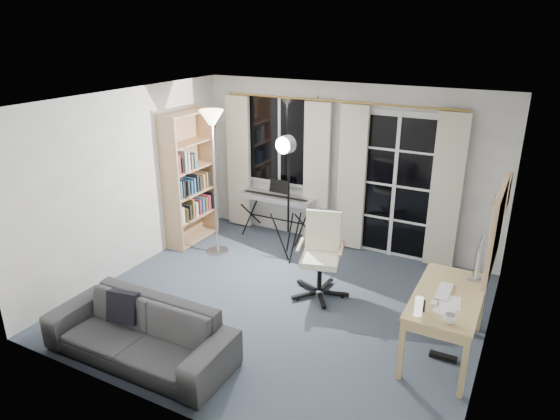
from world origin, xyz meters
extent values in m
cube|color=#3B4956|center=(0.00, 0.00, -0.01)|extent=(4.50, 4.00, 0.02)
cube|color=white|center=(-1.05, 1.98, 1.50)|extent=(1.20, 0.06, 1.40)
cube|color=black|center=(-1.05, 1.95, 1.50)|extent=(1.10, 0.02, 1.30)
cube|color=white|center=(-1.05, 1.94, 1.50)|extent=(0.04, 0.03, 1.30)
cube|color=white|center=(0.75, 1.98, 1.02)|extent=(1.32, 0.06, 2.11)
cube|color=black|center=(0.45, 1.95, 1.02)|extent=(0.55, 0.02, 1.95)
cube|color=black|center=(1.05, 1.95, 1.02)|extent=(0.55, 0.02, 1.95)
cube|color=white|center=(0.75, 1.94, 1.02)|extent=(0.05, 0.04, 2.05)
cube|color=white|center=(0.75, 1.94, 0.55)|extent=(1.15, 0.03, 0.03)
cube|color=white|center=(0.75, 1.94, 1.05)|extent=(1.15, 0.03, 0.03)
cube|color=white|center=(0.75, 1.94, 1.55)|extent=(1.15, 0.03, 0.03)
cylinder|color=gold|center=(-0.15, 1.90, 2.15)|extent=(3.50, 0.03, 0.03)
cube|color=beige|center=(-1.75, 1.88, 1.08)|extent=(0.40, 0.07, 2.10)
cube|color=beige|center=(-0.40, 1.88, 1.08)|extent=(0.40, 0.07, 2.10)
cube|color=beige|center=(0.15, 1.88, 1.08)|extent=(0.40, 0.07, 2.10)
cube|color=beige|center=(1.45, 1.88, 1.08)|extent=(0.40, 0.07, 2.10)
cube|color=tan|center=(-2.09, 0.60, 0.99)|extent=(0.32, 0.03, 1.99)
cube|color=tan|center=(-2.09, 1.50, 0.99)|extent=(0.32, 0.03, 1.99)
cube|color=tan|center=(-2.23, 1.05, 0.99)|extent=(0.03, 0.89, 1.99)
cube|color=tan|center=(-2.09, 1.05, 0.03)|extent=(0.32, 0.90, 0.02)
cube|color=tan|center=(-2.09, 1.05, 0.40)|extent=(0.32, 0.90, 0.02)
cube|color=tan|center=(-2.09, 1.05, 0.78)|extent=(0.32, 0.90, 0.02)
cube|color=tan|center=(-2.09, 1.05, 1.15)|extent=(0.32, 0.90, 0.02)
cube|color=tan|center=(-2.09, 1.05, 1.53)|extent=(0.32, 0.90, 0.02)
cube|color=tan|center=(-2.09, 1.05, 1.96)|extent=(0.32, 0.90, 0.02)
cube|color=silver|center=(-2.07, 0.68, 0.54)|extent=(0.22, 0.06, 0.26)
cube|color=olive|center=(-2.07, 0.78, 0.51)|extent=(0.22, 0.04, 0.20)
cube|color=#282828|center=(-2.07, 0.86, 0.53)|extent=(0.22, 0.04, 0.23)
cube|color=olive|center=(-2.07, 0.94, 0.56)|extent=(0.22, 0.04, 0.30)
cube|color=silver|center=(-2.07, 1.01, 0.53)|extent=(0.22, 0.05, 0.23)
cube|color=#BA353E|center=(-2.07, 1.11, 0.53)|extent=(0.22, 0.04, 0.24)
cube|color=#326498|center=(-2.07, 1.18, 0.53)|extent=(0.22, 0.05, 0.24)
cube|color=olive|center=(-2.07, 1.27, 0.52)|extent=(0.22, 0.03, 0.23)
cube|color=#BA353E|center=(-2.07, 1.34, 0.53)|extent=(0.22, 0.05, 0.24)
cube|color=#282828|center=(-2.07, 1.43, 0.54)|extent=(0.22, 0.03, 0.26)
cube|color=#326498|center=(-2.07, 0.68, 0.92)|extent=(0.22, 0.03, 0.27)
cube|color=#282828|center=(-2.07, 0.76, 0.92)|extent=(0.22, 0.06, 0.27)
cube|color=#282828|center=(-2.07, 0.85, 0.90)|extent=(0.22, 0.04, 0.23)
cube|color=#326498|center=(-2.07, 0.93, 0.89)|extent=(0.22, 0.03, 0.21)
cube|color=#326498|center=(-2.07, 1.00, 0.90)|extent=(0.22, 0.04, 0.23)
cube|color=#282828|center=(-2.07, 1.08, 0.92)|extent=(0.22, 0.03, 0.27)
cube|color=#282828|center=(-2.07, 1.15, 0.90)|extent=(0.22, 0.05, 0.22)
cube|color=#BE8047|center=(-2.07, 1.23, 0.90)|extent=(0.22, 0.04, 0.23)
cube|color=olive|center=(-2.07, 1.31, 0.91)|extent=(0.22, 0.03, 0.24)
cube|color=#282828|center=(-2.07, 1.38, 0.90)|extent=(0.22, 0.03, 0.23)
cube|color=#BA353E|center=(-2.07, 0.68, 1.31)|extent=(0.22, 0.04, 0.28)
cube|color=#282828|center=(-2.07, 0.76, 1.27)|extent=(0.22, 0.03, 0.21)
cube|color=silver|center=(-2.07, 0.83, 1.31)|extent=(0.22, 0.03, 0.30)
cube|color=silver|center=(-2.07, 0.90, 1.30)|extent=(0.22, 0.04, 0.27)
cube|color=olive|center=(-2.07, 0.97, 1.28)|extent=(0.22, 0.03, 0.22)
cube|color=#326498|center=(-2.07, 1.04, 1.28)|extent=(0.22, 0.04, 0.23)
cylinder|color=#B2B2B7|center=(-1.50, 0.85, 0.02)|extent=(0.31, 0.31, 0.03)
cylinder|color=#B2B2B7|center=(-1.50, 0.85, 0.99)|extent=(0.03, 0.03, 1.92)
cone|color=#FFE5B2|center=(-1.50, 0.85, 1.98)|extent=(0.33, 0.33, 0.20)
cylinder|color=black|center=(-1.43, 1.70, 0.32)|extent=(0.03, 0.57, 0.52)
cylinder|color=black|center=(-1.43, 1.70, 0.32)|extent=(0.03, 0.57, 0.52)
cylinder|color=black|center=(-0.52, 1.70, 0.32)|extent=(0.03, 0.57, 0.52)
cylinder|color=black|center=(-0.52, 1.70, 0.32)|extent=(0.03, 0.57, 0.52)
cylinder|color=black|center=(-0.98, 1.70, 0.32)|extent=(0.91, 0.03, 0.02)
cube|color=silver|center=(-0.98, 1.70, 0.67)|extent=(1.19, 0.31, 0.08)
cube|color=white|center=(-0.98, 1.63, 0.70)|extent=(1.10, 0.13, 0.01)
cube|color=black|center=(-0.98, 1.66, 0.71)|extent=(1.06, 0.08, 0.01)
cube|color=black|center=(-0.98, 1.79, 0.82)|extent=(0.32, 0.07, 0.20)
cylinder|color=black|center=(-0.38, 1.13, 0.33)|extent=(0.08, 0.28, 0.73)
cylinder|color=black|center=(-0.53, 1.27, 0.33)|extent=(0.22, 0.21, 0.73)
cylinder|color=black|center=(-0.58, 1.06, 0.33)|extent=(0.27, 0.11, 0.73)
cylinder|color=black|center=(-0.49, 1.15, 1.04)|extent=(0.04, 0.04, 1.26)
cylinder|color=silver|center=(-0.51, 1.10, 1.67)|extent=(0.26, 0.18, 0.24)
cylinder|color=white|center=(-0.52, 1.02, 1.67)|extent=(0.21, 0.07, 0.21)
cube|color=black|center=(0.52, 0.46, 0.04)|extent=(0.31, 0.13, 0.04)
cylinder|color=black|center=(0.60, 0.48, 0.02)|extent=(0.06, 0.06, 0.05)
cube|color=black|center=(0.33, 0.62, 0.04)|extent=(0.06, 0.31, 0.04)
cylinder|color=black|center=(0.33, 0.70, 0.02)|extent=(0.06, 0.06, 0.05)
cube|color=black|center=(0.12, 0.48, 0.04)|extent=(0.31, 0.15, 0.04)
cylinder|color=black|center=(0.04, 0.51, 0.02)|extent=(0.06, 0.06, 0.05)
cube|color=black|center=(0.18, 0.24, 0.04)|extent=(0.23, 0.27, 0.04)
cylinder|color=black|center=(0.14, 0.18, 0.02)|extent=(0.06, 0.06, 0.05)
cube|color=black|center=(0.44, 0.23, 0.04)|extent=(0.21, 0.29, 0.04)
cylinder|color=black|center=(0.48, 0.16, 0.02)|extent=(0.06, 0.06, 0.05)
cylinder|color=black|center=(0.32, 0.41, 0.27)|extent=(0.07, 0.07, 0.39)
cube|color=white|center=(0.32, 0.41, 0.49)|extent=(0.55, 0.55, 0.08)
cube|color=white|center=(0.26, 0.61, 0.78)|extent=(0.45, 0.23, 0.51)
cube|color=black|center=(0.25, 0.65, 0.80)|extent=(0.42, 0.20, 0.47)
cylinder|color=tan|center=(0.07, 0.36, 0.64)|extent=(0.15, 0.39, 0.04)
cylinder|color=tan|center=(0.56, 0.49, 0.64)|extent=(0.15, 0.39, 0.04)
cube|color=tan|center=(1.88, -0.06, 0.65)|extent=(0.63, 1.26, 0.04)
cube|color=tan|center=(1.88, -0.06, 0.59)|extent=(0.60, 1.22, 0.09)
cube|color=tan|center=(1.61, -0.65, 0.32)|extent=(0.05, 0.05, 0.64)
cube|color=tan|center=(2.16, -0.65, 0.32)|extent=(0.05, 0.05, 0.64)
cube|color=tan|center=(1.60, 0.53, 0.32)|extent=(0.05, 0.05, 0.64)
cube|color=tan|center=(2.15, 0.53, 0.32)|extent=(0.05, 0.05, 0.64)
cube|color=silver|center=(2.08, 0.39, 0.68)|extent=(0.16, 0.11, 0.01)
cube|color=silver|center=(2.08, 0.39, 0.80)|extent=(0.04, 0.03, 0.20)
cube|color=silver|center=(2.08, 0.39, 0.94)|extent=(0.03, 0.48, 0.30)
cube|color=black|center=(2.06, 0.39, 0.94)|extent=(0.01, 0.45, 0.27)
cube|color=white|center=(1.83, -0.03, 0.68)|extent=(0.13, 0.38, 0.02)
cube|color=white|center=(1.79, -0.30, 0.68)|extent=(0.05, 0.09, 0.02)
cube|color=white|center=(1.93, -0.21, 0.67)|extent=(0.23, 0.29, 0.01)
cube|color=white|center=(1.90, -0.39, 0.67)|extent=(0.20, 0.15, 0.00)
cube|color=black|center=(1.72, -0.48, 0.73)|extent=(0.05, 0.04, 0.11)
cylinder|color=white|center=(1.70, -0.57, 0.76)|extent=(0.07, 0.07, 0.18)
cube|color=black|center=(1.92, -0.16, 0.02)|extent=(0.27, 0.07, 0.04)
imported|color=silver|center=(1.98, -0.56, 0.73)|extent=(0.11, 0.09, 0.11)
cube|color=tan|center=(2.23, -0.35, 1.55)|extent=(0.04, 0.94, 0.74)
cube|color=white|center=(2.21, -0.35, 1.55)|extent=(0.01, 0.84, 0.64)
cube|color=tan|center=(2.23, 0.55, 1.60)|extent=(0.03, 0.42, 0.32)
cube|color=#468C62|center=(2.21, 0.55, 1.60)|extent=(0.00, 0.36, 0.26)
cube|color=tan|center=(2.16, 1.05, 1.35)|extent=(0.16, 0.30, 0.02)
cone|color=white|center=(2.16, 1.05, 1.44)|extent=(0.12, 0.12, 0.15)
imported|color=#343437|center=(-0.77, -1.55, 0.38)|extent=(1.95, 0.59, 0.76)
cube|color=black|center=(-1.05, -1.46, 0.45)|extent=(0.35, 0.23, 0.34)
camera|label=1|loc=(2.42, -4.60, 3.17)|focal=32.00mm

